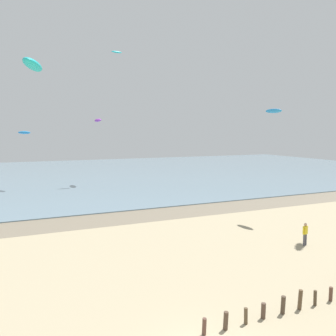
{
  "coord_description": "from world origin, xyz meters",
  "views": [
    {
      "loc": [
        -6.2,
        -9.96,
        8.46
      ],
      "look_at": [
        2.97,
        11.21,
        6.05
      ],
      "focal_mm": 36.54,
      "sensor_mm": 36.0,
      "label": 1
    }
  ],
  "objects_px": {
    "kite_aloft_0": "(24,133)",
    "kite_aloft_2": "(274,111)",
    "kite_aloft_6": "(98,120)",
    "person_by_waterline": "(305,233)",
    "kite_aloft_4": "(33,65)",
    "kite_aloft_3": "(117,52)"
  },
  "relations": [
    {
      "from": "kite_aloft_2",
      "to": "kite_aloft_4",
      "type": "distance_m",
      "value": 22.78
    },
    {
      "from": "kite_aloft_0",
      "to": "kite_aloft_4",
      "type": "relative_size",
      "value": 0.88
    },
    {
      "from": "kite_aloft_0",
      "to": "kite_aloft_3",
      "type": "relative_size",
      "value": 1.45
    },
    {
      "from": "kite_aloft_0",
      "to": "kite_aloft_2",
      "type": "distance_m",
      "value": 36.44
    },
    {
      "from": "kite_aloft_4",
      "to": "kite_aloft_6",
      "type": "bearing_deg",
      "value": -6.84
    },
    {
      "from": "kite_aloft_3",
      "to": "kite_aloft_4",
      "type": "relative_size",
      "value": 0.6
    },
    {
      "from": "kite_aloft_6",
      "to": "kite_aloft_0",
      "type": "bearing_deg",
      "value": 92.95
    },
    {
      "from": "person_by_waterline",
      "to": "kite_aloft_2",
      "type": "height_order",
      "value": "kite_aloft_2"
    },
    {
      "from": "person_by_waterline",
      "to": "kite_aloft_0",
      "type": "bearing_deg",
      "value": 116.92
    },
    {
      "from": "kite_aloft_3",
      "to": "kite_aloft_4",
      "type": "height_order",
      "value": "kite_aloft_3"
    },
    {
      "from": "person_by_waterline",
      "to": "kite_aloft_3",
      "type": "bearing_deg",
      "value": 96.04
    },
    {
      "from": "kite_aloft_0",
      "to": "kite_aloft_3",
      "type": "xyz_separation_m",
      "value": [
        14.68,
        1.15,
        13.28
      ]
    },
    {
      "from": "kite_aloft_4",
      "to": "kite_aloft_2",
      "type": "bearing_deg",
      "value": -65.07
    },
    {
      "from": "kite_aloft_6",
      "to": "person_by_waterline",
      "type": "bearing_deg",
      "value": -167.84
    },
    {
      "from": "kite_aloft_0",
      "to": "kite_aloft_4",
      "type": "distance_m",
      "value": 34.63
    },
    {
      "from": "person_by_waterline",
      "to": "kite_aloft_4",
      "type": "xyz_separation_m",
      "value": [
        -18.52,
        2.43,
        11.35
      ]
    },
    {
      "from": "kite_aloft_2",
      "to": "kite_aloft_4",
      "type": "xyz_separation_m",
      "value": [
        -22.01,
        -5.6,
        1.72
      ]
    },
    {
      "from": "kite_aloft_4",
      "to": "person_by_waterline",
      "type": "bearing_deg",
      "value": -86.81
    },
    {
      "from": "kite_aloft_0",
      "to": "kite_aloft_3",
      "type": "distance_m",
      "value": 19.83
    },
    {
      "from": "kite_aloft_3",
      "to": "kite_aloft_4",
      "type": "bearing_deg",
      "value": 60.29
    },
    {
      "from": "kite_aloft_4",
      "to": "kite_aloft_0",
      "type": "bearing_deg",
      "value": 10.98
    },
    {
      "from": "kite_aloft_0",
      "to": "kite_aloft_6",
      "type": "xyz_separation_m",
      "value": [
        11.18,
        0.43,
        1.99
      ]
    }
  ]
}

